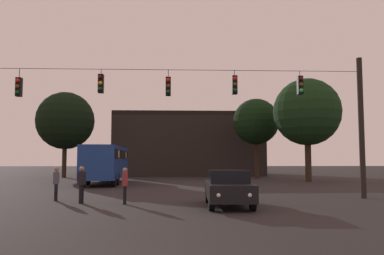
% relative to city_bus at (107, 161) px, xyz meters
% --- Properties ---
extents(ground_plane, '(168.00, 168.00, 0.00)m').
position_rel_city_bus_xyz_m(ground_plane, '(5.06, -1.55, -1.87)').
color(ground_plane, black).
rests_on(ground_plane, ground).
extents(overhead_signal_span, '(20.64, 0.44, 7.26)m').
position_rel_city_bus_xyz_m(overhead_signal_span, '(5.08, -12.90, 2.43)').
color(overhead_signal_span, black).
rests_on(overhead_signal_span, ground).
extents(city_bus, '(2.90, 11.08, 3.00)m').
position_rel_city_bus_xyz_m(city_bus, '(0.00, 0.00, 0.00)').
color(city_bus, navy).
rests_on(city_bus, ground).
extents(car_near_right, '(1.95, 4.39, 1.52)m').
position_rel_city_bus_xyz_m(car_near_right, '(7.91, -16.04, -1.07)').
color(car_near_right, black).
rests_on(car_near_right, ground).
extents(pedestrian_crossing_left, '(0.28, 0.38, 1.60)m').
position_rel_city_bus_xyz_m(pedestrian_crossing_left, '(3.44, -15.07, -0.97)').
color(pedestrian_crossing_left, black).
rests_on(pedestrian_crossing_left, ground).
extents(pedestrian_crossing_center, '(0.29, 0.39, 1.61)m').
position_rel_city_bus_xyz_m(pedestrian_crossing_center, '(-0.02, -13.53, -0.96)').
color(pedestrian_crossing_center, black).
rests_on(pedestrian_crossing_center, ground).
extents(pedestrian_crossing_right, '(0.32, 0.41, 1.65)m').
position_rel_city_bus_xyz_m(pedestrian_crossing_right, '(1.44, -14.66, -0.93)').
color(pedestrian_crossing_right, black).
rests_on(pedestrian_crossing_right, ground).
extents(corner_building, '(17.84, 13.78, 7.57)m').
position_rel_city_bus_xyz_m(corner_building, '(7.23, 19.08, 1.92)').
color(corner_building, black).
rests_on(corner_building, ground).
extents(tree_left_silhouette, '(6.03, 6.03, 9.24)m').
position_rel_city_bus_xyz_m(tree_left_silhouette, '(17.47, 1.97, 4.34)').
color(tree_left_silhouette, '#2D2116').
rests_on(tree_left_silhouette, ground).
extents(tree_behind_building, '(6.30, 6.30, 9.36)m').
position_rel_city_bus_xyz_m(tree_behind_building, '(-6.48, 10.81, 4.33)').
color(tree_behind_building, '#2D2116').
rests_on(tree_behind_building, ground).
extents(tree_right_far, '(4.80, 4.80, 8.32)m').
position_rel_city_bus_xyz_m(tree_right_far, '(14.06, 7.99, 4.03)').
color(tree_right_far, '#2D2116').
rests_on(tree_right_far, ground).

